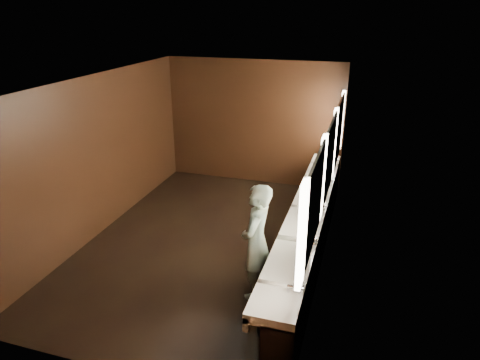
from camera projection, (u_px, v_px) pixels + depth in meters
name	position (u px, v px, depth m)	size (l,w,h in m)	color
floor	(207.00, 242.00, 7.52)	(6.00, 6.00, 0.00)	black
ceiling	(202.00, 81.00, 6.46)	(4.00, 6.00, 0.02)	#2D2D2B
wall_back	(253.00, 123.00, 9.65)	(4.00, 0.02, 2.80)	black
wall_front	(97.00, 266.00, 4.34)	(4.00, 0.02, 2.80)	black
wall_left	(99.00, 156.00, 7.53)	(0.02, 6.00, 2.80)	black
wall_right	(329.00, 181.00, 6.45)	(0.02, 6.00, 2.80)	black
sink_counter	(311.00, 232.00, 6.85)	(0.55, 5.40, 1.01)	black
mirror_band	(329.00, 159.00, 6.32)	(0.06, 5.03, 1.15)	#F9E8CA
person	(257.00, 242.00, 5.86)	(0.62, 0.41, 1.70)	#94D5DD
trash_bin	(271.00, 314.00, 5.34)	(0.35, 0.35, 0.55)	black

